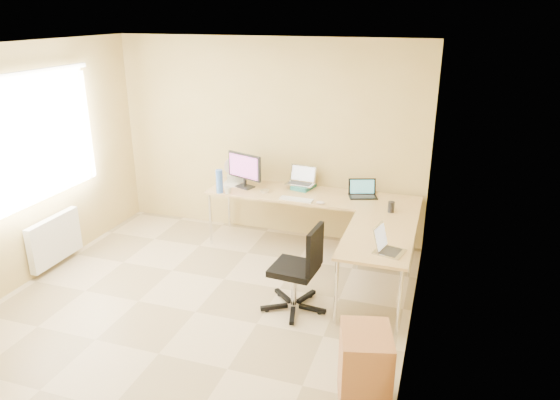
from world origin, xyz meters
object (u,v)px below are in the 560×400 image
(laptop_black, at_px, (363,189))
(water_bottle, at_px, (219,181))
(desk_main, at_px, (311,221))
(desk_fan, at_px, (235,170))
(desk_return, at_px, (377,268))
(laptop_center, at_px, (301,176))
(cabinet, at_px, (364,369))
(laptop_return, at_px, (390,242))
(keyboard, at_px, (296,199))
(office_chair, at_px, (294,265))
(mug, at_px, (228,190))
(monitor, at_px, (245,170))

(laptop_black, bearing_deg, water_bottle, 173.58)
(desk_main, height_order, desk_fan, desk_fan)
(desk_main, distance_m, water_bottle, 1.27)
(desk_main, bearing_deg, desk_return, -45.73)
(laptop_center, relative_size, laptop_black, 1.05)
(desk_main, relative_size, cabinet, 4.18)
(desk_fan, bearing_deg, laptop_black, -26.90)
(laptop_center, distance_m, laptop_return, 2.05)
(keyboard, height_order, office_chair, office_chair)
(laptop_center, bearing_deg, desk_return, -38.54)
(laptop_center, height_order, cabinet, laptop_center)
(desk_return, distance_m, cabinet, 1.66)
(mug, height_order, desk_fan, desk_fan)
(desk_return, distance_m, laptop_center, 1.77)
(laptop_return, bearing_deg, desk_fan, 69.02)
(desk_return, height_order, keyboard, keyboard)
(laptop_return, bearing_deg, desk_return, 36.49)
(laptop_center, relative_size, water_bottle, 1.18)
(mug, height_order, laptop_return, laptop_return)
(monitor, relative_size, laptop_return, 1.70)
(laptop_center, height_order, laptop_black, laptop_center)
(laptop_return, bearing_deg, mug, 77.35)
(monitor, bearing_deg, cabinet, -31.87)
(desk_main, distance_m, monitor, 1.08)
(monitor, relative_size, laptop_black, 1.57)
(desk_main, relative_size, monitor, 4.99)
(laptop_black, relative_size, mug, 3.57)
(monitor, distance_m, water_bottle, 0.38)
(desk_return, distance_m, keyboard, 1.39)
(desk_return, bearing_deg, water_bottle, 161.51)
(laptop_black, xyz_separation_m, cabinet, (0.51, -2.76, -0.48))
(monitor, distance_m, desk_fan, 0.31)
(water_bottle, xyz_separation_m, desk_fan, (0.00, 0.50, 0.00))
(desk_return, height_order, office_chair, office_chair)
(mug, distance_m, cabinet, 3.21)
(laptop_center, height_order, mug, laptop_center)
(office_chair, bearing_deg, desk_return, 35.45)
(desk_main, xyz_separation_m, water_bottle, (-1.13, -0.30, 0.52))
(laptop_black, bearing_deg, desk_main, 170.30)
(laptop_center, height_order, laptop_return, laptop_center)
(laptop_return, height_order, office_chair, office_chair)
(water_bottle, bearing_deg, desk_main, 14.80)
(desk_main, xyz_separation_m, office_chair, (0.21, -1.46, 0.14))
(monitor, bearing_deg, mug, -90.02)
(desk_return, bearing_deg, monitor, 151.94)
(laptop_return, bearing_deg, laptop_black, 32.73)
(laptop_black, xyz_separation_m, office_chair, (-0.41, -1.56, -0.34))
(desk_return, xyz_separation_m, cabinet, (0.15, -1.66, -0.01))
(laptop_black, bearing_deg, laptop_return, -90.39)
(laptop_black, height_order, office_chair, office_chair)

